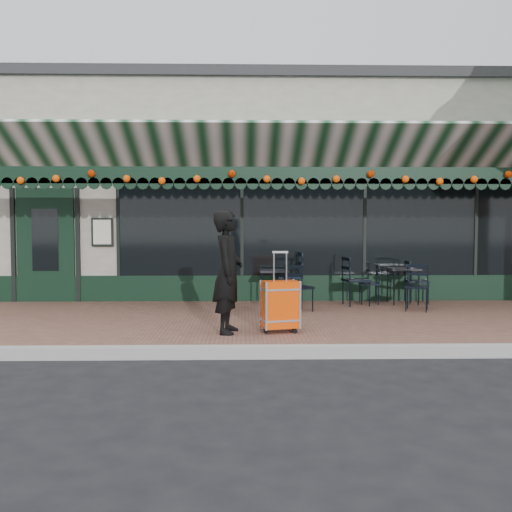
{
  "coord_description": "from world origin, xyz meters",
  "views": [
    {
      "loc": [
        -0.96,
        -6.58,
        1.58
      ],
      "look_at": [
        -0.78,
        1.6,
        1.16
      ],
      "focal_mm": 38.0,
      "sensor_mm": 36.0,
      "label": 1
    }
  ],
  "objects_px": {
    "chair_b_front": "(299,288)",
    "chair_b_right": "(356,281)",
    "woman": "(228,272)",
    "cafe_table_a": "(403,272)",
    "chair_a_left": "(369,284)",
    "suitcase": "(280,305)",
    "chair_a_right": "(417,282)",
    "chair_a_front": "(417,287)",
    "cafe_table_b": "(274,273)",
    "chair_b_left": "(289,278)"
  },
  "relations": [
    {
      "from": "chair_b_front",
      "to": "chair_b_right",
      "type": "bearing_deg",
      "value": 3.0
    },
    {
      "from": "woman",
      "to": "chair_b_right",
      "type": "height_order",
      "value": "woman"
    },
    {
      "from": "cafe_table_a",
      "to": "chair_a_left",
      "type": "bearing_deg",
      "value": -178.07
    },
    {
      "from": "suitcase",
      "to": "cafe_table_a",
      "type": "relative_size",
      "value": 1.63
    },
    {
      "from": "chair_a_right",
      "to": "chair_b_right",
      "type": "relative_size",
      "value": 0.9
    },
    {
      "from": "suitcase",
      "to": "chair_a_right",
      "type": "relative_size",
      "value": 1.34
    },
    {
      "from": "chair_b_front",
      "to": "woman",
      "type": "bearing_deg",
      "value": -150.22
    },
    {
      "from": "suitcase",
      "to": "chair_a_front",
      "type": "distance_m",
      "value": 3.12
    },
    {
      "from": "woman",
      "to": "cafe_table_a",
      "type": "xyz_separation_m",
      "value": [
        3.22,
        2.77,
        -0.23
      ]
    },
    {
      "from": "woman",
      "to": "cafe_table_b",
      "type": "bearing_deg",
      "value": -9.05
    },
    {
      "from": "suitcase",
      "to": "cafe_table_b",
      "type": "xyz_separation_m",
      "value": [
        0.06,
        2.66,
        0.21
      ]
    },
    {
      "from": "chair_a_front",
      "to": "cafe_table_a",
      "type": "bearing_deg",
      "value": 110.85
    },
    {
      "from": "cafe_table_a",
      "to": "chair_a_right",
      "type": "xyz_separation_m",
      "value": [
        0.28,
        0.04,
        -0.2
      ]
    },
    {
      "from": "woman",
      "to": "chair_b_left",
      "type": "relative_size",
      "value": 1.69
    },
    {
      "from": "woman",
      "to": "chair_a_left",
      "type": "bearing_deg",
      "value": -36.09
    },
    {
      "from": "suitcase",
      "to": "cafe_table_b",
      "type": "height_order",
      "value": "suitcase"
    },
    {
      "from": "cafe_table_b",
      "to": "chair_a_front",
      "type": "distance_m",
      "value": 2.56
    },
    {
      "from": "chair_a_front",
      "to": "chair_b_front",
      "type": "distance_m",
      "value": 2.04
    },
    {
      "from": "chair_b_right",
      "to": "chair_b_left",
      "type": "bearing_deg",
      "value": 68.29
    },
    {
      "from": "suitcase",
      "to": "chair_a_left",
      "type": "distance_m",
      "value": 3.29
    },
    {
      "from": "chair_b_right",
      "to": "chair_b_front",
      "type": "xyz_separation_m",
      "value": [
        -1.12,
        -0.69,
        -0.06
      ]
    },
    {
      "from": "chair_b_left",
      "to": "chair_b_front",
      "type": "distance_m",
      "value": 0.95
    },
    {
      "from": "chair_b_left",
      "to": "chair_b_front",
      "type": "relative_size",
      "value": 1.23
    },
    {
      "from": "chair_a_front",
      "to": "chair_b_left",
      "type": "distance_m",
      "value": 2.33
    },
    {
      "from": "woman",
      "to": "chair_a_front",
      "type": "height_order",
      "value": "woman"
    },
    {
      "from": "chair_a_front",
      "to": "chair_b_front",
      "type": "bearing_deg",
      "value": -157.98
    },
    {
      "from": "suitcase",
      "to": "chair_b_front",
      "type": "height_order",
      "value": "suitcase"
    },
    {
      "from": "chair_b_left",
      "to": "chair_b_right",
      "type": "bearing_deg",
      "value": 74.89
    },
    {
      "from": "woman",
      "to": "chair_a_front",
      "type": "bearing_deg",
      "value": -52.31
    },
    {
      "from": "woman",
      "to": "chair_b_left",
      "type": "distance_m",
      "value": 3.04
    },
    {
      "from": "woman",
      "to": "chair_a_front",
      "type": "relative_size",
      "value": 2.05
    },
    {
      "from": "chair_a_right",
      "to": "chair_b_left",
      "type": "distance_m",
      "value": 2.42
    },
    {
      "from": "chair_a_right",
      "to": "chair_b_front",
      "type": "relative_size",
      "value": 1.03
    },
    {
      "from": "cafe_table_a",
      "to": "chair_b_right",
      "type": "height_order",
      "value": "chair_b_right"
    },
    {
      "from": "chair_a_right",
      "to": "chair_a_front",
      "type": "xyz_separation_m",
      "value": [
        -0.29,
        -0.91,
        -0.0
      ]
    },
    {
      "from": "chair_a_right",
      "to": "chair_a_front",
      "type": "distance_m",
      "value": 0.95
    },
    {
      "from": "woman",
      "to": "chair_b_right",
      "type": "relative_size",
      "value": 1.82
    },
    {
      "from": "cafe_table_a",
      "to": "chair_b_front",
      "type": "height_order",
      "value": "chair_b_front"
    },
    {
      "from": "suitcase",
      "to": "cafe_table_a",
      "type": "bearing_deg",
      "value": 33.02
    },
    {
      "from": "chair_a_left",
      "to": "chair_b_right",
      "type": "bearing_deg",
      "value": -52.37
    },
    {
      "from": "woman",
      "to": "chair_a_left",
      "type": "distance_m",
      "value": 3.79
    },
    {
      "from": "cafe_table_a",
      "to": "chair_b_right",
      "type": "distance_m",
      "value": 0.96
    },
    {
      "from": "cafe_table_b",
      "to": "woman",
      "type": "bearing_deg",
      "value": -106.08
    },
    {
      "from": "suitcase",
      "to": "chair_a_right",
      "type": "bearing_deg",
      "value": 30.43
    },
    {
      "from": "woman",
      "to": "chair_a_left",
      "type": "relative_size",
      "value": 2.22
    },
    {
      "from": "woman",
      "to": "chair_b_front",
      "type": "xyz_separation_m",
      "value": [
        1.17,
        1.88,
        -0.43
      ]
    },
    {
      "from": "suitcase",
      "to": "chair_b_left",
      "type": "relative_size",
      "value": 1.12
    },
    {
      "from": "chair_b_left",
      "to": "cafe_table_a",
      "type": "bearing_deg",
      "value": 85.24
    },
    {
      "from": "cafe_table_a",
      "to": "woman",
      "type": "bearing_deg",
      "value": -139.29
    },
    {
      "from": "cafe_table_a",
      "to": "chair_a_front",
      "type": "relative_size",
      "value": 0.83
    }
  ]
}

